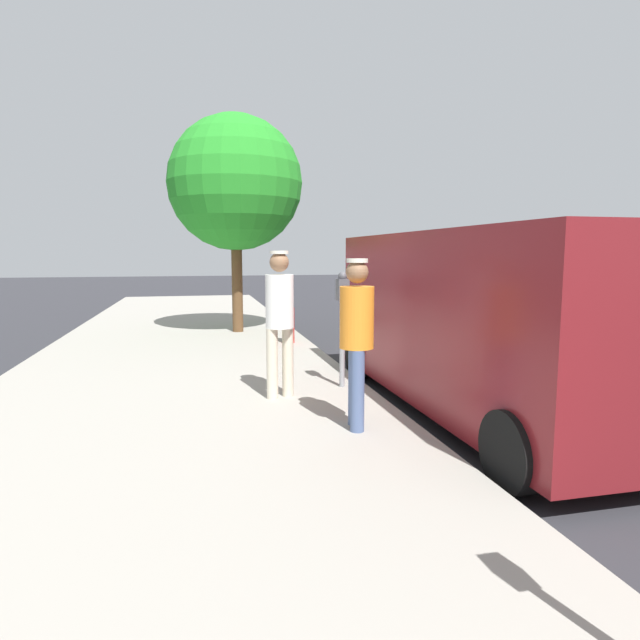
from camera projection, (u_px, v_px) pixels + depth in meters
ground_plane at (428, 387)px, 7.72m from camera, size 80.00×80.00×0.00m
sidewalk_slab at (176, 397)px, 6.93m from camera, size 5.00×32.00×0.15m
parking_meter_near at (342, 309)px, 7.03m from camera, size 0.14×0.18×1.52m
pedestrian_in_orange at (357, 332)px, 5.35m from camera, size 0.34×0.36×1.71m
pedestrian_in_white at (280, 314)px, 6.50m from camera, size 0.35×0.34×1.79m
parked_van at (488, 317)px, 6.36m from camera, size 2.15×5.21×2.15m
street_tree at (235, 184)px, 11.80m from camera, size 2.94×2.94×4.76m
fire_hydrant at (288, 322)px, 10.61m from camera, size 0.24×0.24×0.86m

